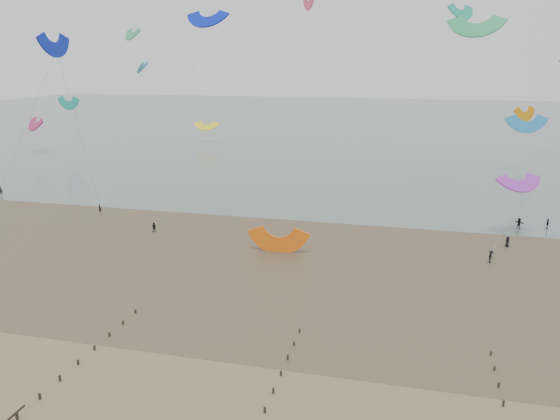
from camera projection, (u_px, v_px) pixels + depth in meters
The scene contains 6 objects.
ground at pixel (221, 397), 44.08m from camera, with size 500.00×500.00×0.00m, color brown.
sea_and_shore at pixel (276, 252), 77.20m from camera, with size 500.00×665.00×0.03m.
kitesurfer_lead at pixel (100, 208), 96.65m from camera, with size 0.56×0.37×1.54m, color black.
kitesurfers at pixel (425, 229), 84.71m from camera, with size 114.33×19.33×1.84m.
grounded_kite at pixel (278, 252), 77.09m from camera, with size 7.42×3.89×5.66m, color orange, non-canonical shape.
kites_airborne at pixel (313, 81), 129.29m from camera, with size 254.19×117.58×42.83m.
Camera 1 is at (13.80, -36.17, 26.38)m, focal length 35.00 mm.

